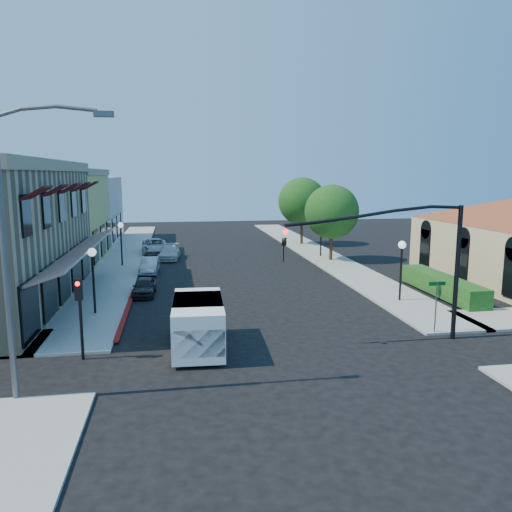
{
  "coord_description": "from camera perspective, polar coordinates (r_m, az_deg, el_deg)",
  "views": [
    {
      "loc": [
        -4.21,
        -18.38,
        7.32
      ],
      "look_at": [
        0.39,
        9.97,
        2.6
      ],
      "focal_mm": 35.0,
      "sensor_mm": 36.0,
      "label": 1
    }
  ],
  "objects": [
    {
      "name": "hedge",
      "position": [
        32.5,
        20.44,
        -4.28
      ],
      "size": [
        1.4,
        8.0,
        1.1
      ],
      "primitive_type": "cube",
      "color": "#174714",
      "rests_on": "ground"
    },
    {
      "name": "street_tree_b",
      "position": [
        52.11,
        5.29,
        6.24
      ],
      "size": [
        4.94,
        4.94,
        7.02
      ],
      "color": "#372216",
      "rests_on": "ground"
    },
    {
      "name": "parked_car_c",
      "position": [
        43.9,
        -9.87,
        0.39
      ],
      "size": [
        2.07,
        4.28,
        1.2
      ],
      "primitive_type": "imported",
      "rotation": [
        0.0,
        0.0,
        -0.1
      ],
      "color": "silver",
      "rests_on": "ground"
    },
    {
      "name": "cobra_streetlight",
      "position": [
        17.23,
        -25.8,
        1.56
      ],
      "size": [
        3.6,
        0.25,
        9.31
      ],
      "color": "#595B5E",
      "rests_on": "ground"
    },
    {
      "name": "sidewalk_left",
      "position": [
        46.18,
        -14.73,
        -0.02
      ],
      "size": [
        3.5,
        50.0,
        0.12
      ],
      "primitive_type": "cube",
      "color": "gray",
      "rests_on": "ground"
    },
    {
      "name": "lamppost_right_far",
      "position": [
        44.48,
        7.46,
        3.34
      ],
      "size": [
        0.44,
        0.44,
        3.57
      ],
      "color": "black",
      "rests_on": "ground"
    },
    {
      "name": "white_van",
      "position": [
        21.24,
        -6.63,
        -7.42
      ],
      "size": [
        2.26,
        4.83,
        2.11
      ],
      "color": "white",
      "rests_on": "ground"
    },
    {
      "name": "lamppost_left_near",
      "position": [
        27.12,
        -18.18,
        -0.87
      ],
      "size": [
        0.44,
        0.44,
        3.57
      ],
      "color": "black",
      "rests_on": "ground"
    },
    {
      "name": "yellow_stucco_building",
      "position": [
        45.93,
        -23.48,
        4.17
      ],
      "size": [
        10.0,
        12.0,
        7.6
      ],
      "primitive_type": "cube",
      "color": "tan",
      "rests_on": "ground"
    },
    {
      "name": "lamppost_left_far",
      "position": [
        40.87,
        -15.19,
        2.57
      ],
      "size": [
        0.44,
        0.44,
        3.57
      ],
      "color": "black",
      "rests_on": "ground"
    },
    {
      "name": "signal_mast_arm",
      "position": [
        22.51,
        17.46,
        0.64
      ],
      "size": [
        8.01,
        0.39,
        6.0
      ],
      "color": "black",
      "rests_on": "ground"
    },
    {
      "name": "secondary_signal",
      "position": [
        20.76,
        -19.52,
        -5.16
      ],
      "size": [
        0.28,
        0.42,
        3.32
      ],
      "color": "black",
      "rests_on": "ground"
    },
    {
      "name": "curb_red_strip",
      "position": [
        27.51,
        -14.57,
        -6.41
      ],
      "size": [
        0.25,
        10.0,
        0.06
      ],
      "primitive_type": "cube",
      "color": "maroon",
      "rests_on": "ground"
    },
    {
      "name": "parked_car_a",
      "position": [
        31.19,
        -12.67,
        -3.44
      ],
      "size": [
        1.41,
        3.26,
        1.1
      ],
      "primitive_type": "imported",
      "rotation": [
        0.0,
        0.0,
        -0.03
      ],
      "color": "black",
      "rests_on": "ground"
    },
    {
      "name": "street_name_sign",
      "position": [
        24.34,
        19.92,
        -4.59
      ],
      "size": [
        0.8,
        0.06,
        2.5
      ],
      "color": "#595B5E",
      "rests_on": "ground"
    },
    {
      "name": "lamppost_right_near",
      "position": [
        29.64,
        16.31,
        0.06
      ],
      "size": [
        0.44,
        0.44,
        3.57
      ],
      "color": "black",
      "rests_on": "ground"
    },
    {
      "name": "parked_car_d",
      "position": [
        47.42,
        -11.52,
        1.1
      ],
      "size": [
        2.59,
        5.07,
        1.37
      ],
      "primitive_type": "imported",
      "rotation": [
        0.0,
        0.0,
        0.06
      ],
      "color": "#A4A7A9",
      "rests_on": "ground"
    },
    {
      "name": "sidewalk_right",
      "position": [
        47.75,
        6.65,
        0.53
      ],
      "size": [
        3.5,
        50.0,
        0.12
      ],
      "primitive_type": "cube",
      "color": "gray",
      "rests_on": "ground"
    },
    {
      "name": "ground",
      "position": [
        20.23,
        3.51,
        -11.9
      ],
      "size": [
        120.0,
        120.0,
        0.0
      ],
      "primitive_type": "plane",
      "color": "black",
      "rests_on": "ground"
    },
    {
      "name": "parked_car_b",
      "position": [
        38.04,
        -12.06,
        -1.07
      ],
      "size": [
        1.42,
        3.61,
        1.17
      ],
      "primitive_type": "imported",
      "rotation": [
        0.0,
        0.0,
        -0.05
      ],
      "color": "#BABEC0",
      "rests_on": "ground"
    },
    {
      "name": "pink_stucco_building",
      "position": [
        57.63,
        -20.57,
        4.94
      ],
      "size": [
        10.0,
        12.0,
        7.0
      ],
      "primitive_type": "cube",
      "color": "beige",
      "rests_on": "ground"
    },
    {
      "name": "street_tree_a",
      "position": [
        42.54,
        8.66,
        5.02
      ],
      "size": [
        4.56,
        4.56,
        6.48
      ],
      "color": "#372216",
      "rests_on": "ground"
    }
  ]
}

